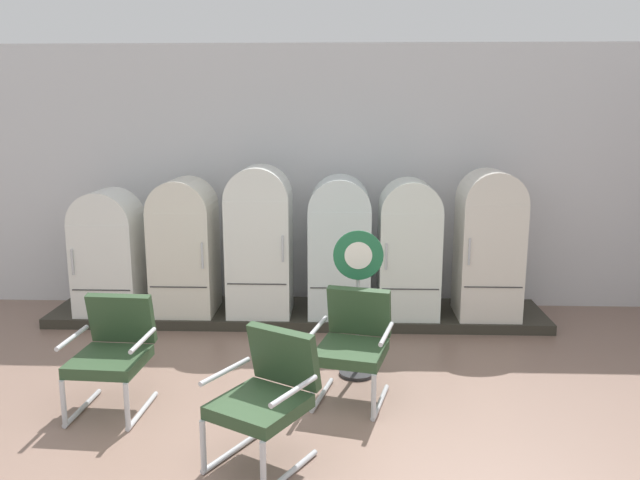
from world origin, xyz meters
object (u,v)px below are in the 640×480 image
object	(u,v)px
refrigerator_1	(184,242)
armchair_center	(267,392)
refrigerator_4	(409,244)
armchair_right	(354,340)
sign_stand	(358,308)
refrigerator_5	(489,240)
armchair_left	(113,349)
refrigerator_2	(259,237)
refrigerator_3	(340,242)
refrigerator_0	(109,249)

from	to	relation	value
refrigerator_1	armchair_center	bearing A→B (deg)	-66.34
refrigerator_4	refrigerator_1	bearing A→B (deg)	179.45
armchair_right	armchair_center	distance (m)	1.16
sign_stand	refrigerator_5	bearing A→B (deg)	44.51
armchair_left	refrigerator_2	bearing A→B (deg)	66.62
armchair_right	sign_stand	bearing A→B (deg)	84.79
armchair_center	sign_stand	bearing A→B (deg)	65.77
refrigerator_3	sign_stand	size ratio (longest dim) A/B	1.14
refrigerator_5	refrigerator_1	bearing A→B (deg)	179.67
refrigerator_3	refrigerator_5	world-z (taller)	refrigerator_5
refrigerator_0	refrigerator_4	bearing A→B (deg)	0.21
refrigerator_0	sign_stand	bearing A→B (deg)	-27.23
refrigerator_3	refrigerator_2	bearing A→B (deg)	-176.81
refrigerator_3	refrigerator_5	distance (m)	1.62
refrigerator_0	armchair_center	size ratio (longest dim) A/B	1.54
refrigerator_0	armchair_right	xyz separation A→B (m)	(2.69, -1.83, -0.34)
refrigerator_2	refrigerator_4	size ratio (longest dim) A/B	1.09
refrigerator_0	armchair_right	distance (m)	3.27
armchair_left	armchair_center	world-z (taller)	same
refrigerator_0	refrigerator_3	xyz separation A→B (m)	(2.56, 0.05, 0.09)
refrigerator_0	refrigerator_3	distance (m)	2.56
refrigerator_0	sign_stand	world-z (taller)	refrigerator_0
refrigerator_1	refrigerator_2	world-z (taller)	refrigerator_2
refrigerator_0	refrigerator_2	world-z (taller)	refrigerator_2
refrigerator_0	refrigerator_2	size ratio (longest dim) A/B	0.84
refrigerator_5	armchair_center	distance (m)	3.55
refrigerator_5	sign_stand	distance (m)	2.06
refrigerator_4	refrigerator_5	size ratio (longest dim) A/B	0.94
armchair_center	refrigerator_1	bearing A→B (deg)	113.66
refrigerator_5	armchair_left	distance (m)	4.03
refrigerator_4	armchair_right	xyz separation A→B (m)	(-0.62, -1.85, -0.41)
refrigerator_5	armchair_right	bearing A→B (deg)	-128.77
refrigerator_5	refrigerator_2	bearing A→B (deg)	-179.61
refrigerator_2	refrigerator_3	distance (m)	0.88
refrigerator_4	sign_stand	size ratio (longest dim) A/B	1.13
refrigerator_2	armchair_right	bearing A→B (deg)	-61.18
refrigerator_0	refrigerator_5	xyz separation A→B (m)	(4.18, 0.02, 0.13)
armchair_center	refrigerator_4	bearing A→B (deg)	66.71
armchair_right	refrigerator_5	bearing A→B (deg)	51.23
refrigerator_1	armchair_left	world-z (taller)	refrigerator_1
refrigerator_1	refrigerator_4	world-z (taller)	refrigerator_4
armchair_center	sign_stand	size ratio (longest dim) A/B	0.67
refrigerator_0	armchair_left	world-z (taller)	refrigerator_0
refrigerator_3	armchair_left	distance (m)	2.81
refrigerator_1	refrigerator_3	distance (m)	1.72
refrigerator_5	armchair_right	world-z (taller)	refrigerator_5
refrigerator_1	armchair_right	bearing A→B (deg)	-45.28
refrigerator_4	sign_stand	xyz separation A→B (m)	(-0.58, -1.42, -0.28)
refrigerator_5	sign_stand	world-z (taller)	refrigerator_5
refrigerator_0	refrigerator_2	distance (m)	1.69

